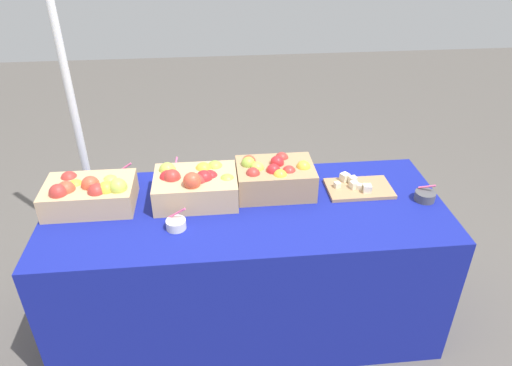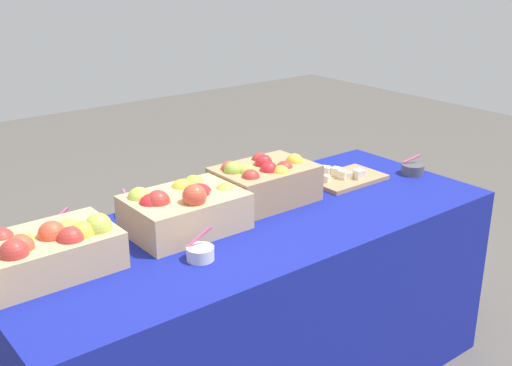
% 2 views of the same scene
% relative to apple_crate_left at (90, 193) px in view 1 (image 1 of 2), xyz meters
% --- Properties ---
extents(ground_plane, '(10.00, 10.00, 0.00)m').
position_rel_apple_crate_left_xyz_m(ground_plane, '(0.73, -0.08, -0.81)').
color(ground_plane, '#56514C').
extents(table, '(1.90, 0.76, 0.74)m').
position_rel_apple_crate_left_xyz_m(table, '(0.73, -0.08, -0.44)').
color(table, navy).
rests_on(table, ground_plane).
extents(apple_crate_left, '(0.41, 0.27, 0.17)m').
position_rel_apple_crate_left_xyz_m(apple_crate_left, '(0.00, 0.00, 0.00)').
color(apple_crate_left, tan).
rests_on(apple_crate_left, table).
extents(apple_crate_middle, '(0.39, 0.28, 0.19)m').
position_rel_apple_crate_left_xyz_m(apple_crate_middle, '(0.50, 0.01, 0.01)').
color(apple_crate_middle, tan).
rests_on(apple_crate_middle, table).
extents(apple_crate_right, '(0.38, 0.26, 0.18)m').
position_rel_apple_crate_left_xyz_m(apple_crate_right, '(0.88, 0.05, 0.01)').
color(apple_crate_right, tan).
rests_on(apple_crate_right, table).
extents(cutting_board_front, '(0.32, 0.20, 0.06)m').
position_rel_apple_crate_left_xyz_m(cutting_board_front, '(1.30, 0.02, -0.06)').
color(cutting_board_front, tan).
rests_on(cutting_board_front, table).
extents(sample_bowl_near, '(0.10, 0.10, 0.08)m').
position_rel_apple_crate_left_xyz_m(sample_bowl_near, '(1.59, -0.11, -0.05)').
color(sample_bowl_near, '#4C4C51').
rests_on(sample_bowl_near, table).
extents(sample_bowl_mid, '(0.09, 0.09, 0.10)m').
position_rel_apple_crate_left_xyz_m(sample_bowl_mid, '(0.12, 0.22, -0.05)').
color(sample_bowl_mid, '#4C4C51').
rests_on(sample_bowl_mid, table).
extents(sample_bowl_far, '(0.09, 0.09, 0.10)m').
position_rel_apple_crate_left_xyz_m(sample_bowl_far, '(0.41, -0.21, -0.05)').
color(sample_bowl_far, silver).
rests_on(sample_bowl_far, table).
extents(sample_bowl_extra, '(0.10, 0.10, 0.10)m').
position_rel_apple_crate_left_xyz_m(sample_bowl_extra, '(0.41, 0.23, -0.05)').
color(sample_bowl_extra, silver).
rests_on(sample_bowl_extra, table).
extents(tent_pole, '(0.04, 0.04, 2.06)m').
position_rel_apple_crate_left_xyz_m(tent_pole, '(-0.16, 0.56, 0.21)').
color(tent_pole, white).
rests_on(tent_pole, ground_plane).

